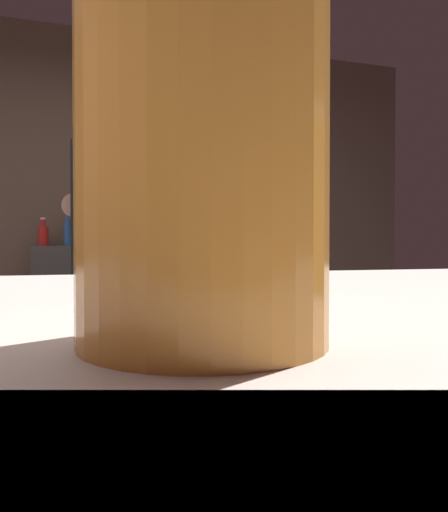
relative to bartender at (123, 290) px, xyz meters
name	(u,v)px	position (x,y,z in m)	size (l,w,h in m)	color
wall_back	(87,216)	(-0.11, 1.95, 0.37)	(5.20, 0.10, 2.70)	brown
prep_counter	(171,394)	(0.24, 0.46, -0.51)	(2.10, 0.60, 0.93)	#4E3325
back_shelf	(105,329)	(0.00, 1.67, -0.41)	(0.90, 0.36, 1.13)	#3E3C37
bartender	(123,290)	(0.00, 0.00, 0.00)	(0.49, 0.55, 1.69)	#2E373B
knife_block	(272,265)	(0.75, 0.52, 0.06)	(0.10, 0.08, 0.29)	olive
chefs_knife	(182,290)	(0.28, 0.41, -0.05)	(0.24, 0.03, 0.01)	silver
pint_glass_near	(203,131)	(-0.08, -1.45, 0.18)	(0.08, 0.08, 0.14)	orange
bottle_olive_oil	(43,235)	(-0.40, 1.74, 0.23)	(0.07, 0.07, 0.19)	red
bottle_hot_sauce	(67,232)	(-0.24, 1.71, 0.25)	(0.05, 0.05, 0.24)	#2C5898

